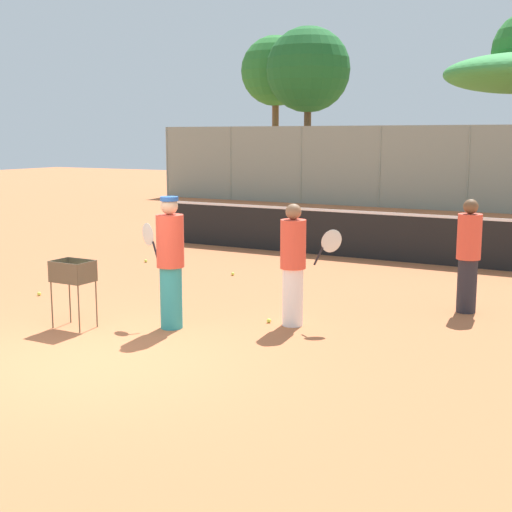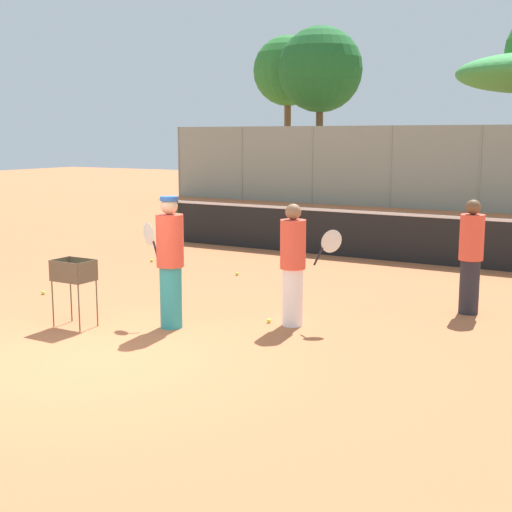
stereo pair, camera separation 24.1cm
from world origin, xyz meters
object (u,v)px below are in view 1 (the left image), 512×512
object	(u,v)px
ball_cart	(74,277)
parked_car	(349,182)
player_white_outfit	(469,255)
player_yellow_shirt	(170,261)
player_red_cap	(294,264)
tennis_net	(351,233)

from	to	relation	value
ball_cart	parked_car	xyz separation A→B (m)	(-4.85, 22.67, -0.08)
player_white_outfit	player_yellow_shirt	xyz separation A→B (m)	(-3.48, -3.00, 0.07)
parked_car	player_red_cap	bearing A→B (deg)	-70.32
player_yellow_shirt	ball_cart	xyz separation A→B (m)	(-1.20, -0.67, -0.24)
ball_cart	tennis_net	bearing A→B (deg)	80.72
player_red_cap	ball_cart	size ratio (longest dim) A/B	1.81
ball_cart	parked_car	bearing A→B (deg)	102.09
player_white_outfit	player_red_cap	world-z (taller)	player_red_cap
tennis_net	player_yellow_shirt	distance (m)	6.87
player_white_outfit	player_yellow_shirt	distance (m)	4.59
tennis_net	parked_car	world-z (taller)	parked_car
player_red_cap	ball_cart	bearing A→B (deg)	-177.96
tennis_net	player_red_cap	world-z (taller)	player_red_cap
player_white_outfit	player_red_cap	distance (m)	2.85
tennis_net	player_white_outfit	distance (m)	5.18
player_white_outfit	ball_cart	bearing A→B (deg)	125.08
player_white_outfit	parked_car	distance (m)	21.26
ball_cart	parked_car	size ratio (longest dim) A/B	0.23
player_red_cap	tennis_net	bearing A→B (deg)	74.02
tennis_net	ball_cart	world-z (taller)	tennis_net
tennis_net	ball_cart	bearing A→B (deg)	-99.28
player_red_cap	parked_car	distance (m)	22.33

